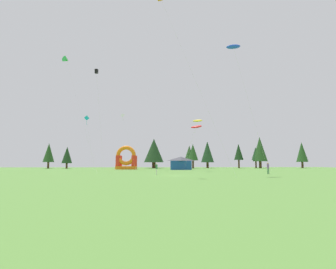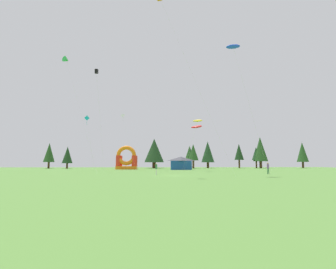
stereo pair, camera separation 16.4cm
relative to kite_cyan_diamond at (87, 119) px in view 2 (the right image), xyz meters
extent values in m
plane|color=#548438|center=(18.45, -22.91, -11.92)|extent=(120.00, 120.00, 0.00)
pyramid|color=#19B7CC|center=(-0.02, 0.01, 0.12)|extent=(0.84, 0.50, 0.87)
cylinder|color=#19B7CC|center=(0.01, -0.05, -0.64)|extent=(0.04, 0.04, 1.53)
cylinder|color=silver|center=(1.12, -0.43, -5.90)|extent=(2.25, 0.78, 12.04)
pyramid|color=white|center=(7.65, 5.42, 1.72)|extent=(0.83, 0.34, 0.83)
cylinder|color=white|center=(7.65, 5.36, 1.04)|extent=(0.04, 0.04, 1.39)
cylinder|color=silver|center=(9.52, 3.53, -5.09)|extent=(3.74, 3.68, 13.65)
cone|color=green|center=(-2.30, -8.63, 10.76)|extent=(1.68, 1.69, 1.34)
cylinder|color=silver|center=(1.62, -11.10, -0.58)|extent=(7.86, 4.96, 22.69)
cube|color=black|center=(4.28, -10.48, 7.61)|extent=(0.66, 0.66, 0.37)
cube|color=black|center=(4.28, -10.48, 8.06)|extent=(0.66, 0.66, 0.37)
cylinder|color=silver|center=(4.84, -8.39, -2.04)|extent=(1.13, 4.20, 19.76)
ellipsoid|color=yellow|center=(24.80, -6.92, -1.32)|extent=(2.29, 1.86, 0.63)
cylinder|color=silver|center=(23.24, -5.97, -6.62)|extent=(3.13, 1.92, 10.60)
ellipsoid|color=blue|center=(27.54, -24.38, 7.23)|extent=(2.45, 1.36, 1.06)
cylinder|color=silver|center=(30.13, -23.86, -2.34)|extent=(5.20, 1.06, 19.15)
ellipsoid|color=red|center=(25.34, -1.86, -1.95)|extent=(2.71, 1.65, 1.08)
cylinder|color=silver|center=(23.93, -1.48, -6.93)|extent=(2.85, 0.78, 9.97)
cylinder|color=silver|center=(21.32, -27.41, 0.96)|extent=(9.72, 2.94, 25.75)
cylinder|color=#33723F|center=(34.25, -19.21, -11.47)|extent=(0.15, 0.15, 0.90)
cylinder|color=#33723F|center=(34.42, -19.23, -11.47)|extent=(0.15, 0.15, 0.90)
cylinder|color=#724C8C|center=(34.33, -19.22, -10.66)|extent=(0.36, 0.36, 0.71)
sphere|color=#9E704C|center=(34.33, -19.22, -10.19)|extent=(0.24, 0.24, 0.24)
cylinder|color=silver|center=(16.13, -20.78, -11.48)|extent=(0.14, 0.14, 0.87)
cylinder|color=silver|center=(16.14, -20.95, -11.48)|extent=(0.14, 0.14, 0.87)
cylinder|color=#33723F|center=(16.14, -20.86, -10.70)|extent=(0.33, 0.33, 0.69)
sphere|color=beige|center=(16.14, -20.86, -10.24)|extent=(0.24, 0.24, 0.24)
cube|color=orange|center=(8.22, 10.93, -11.52)|extent=(5.44, 4.59, 0.80)
cylinder|color=red|center=(6.15, 9.27, -9.69)|extent=(1.29, 1.29, 2.84)
cylinder|color=red|center=(10.30, 9.27, -9.69)|extent=(1.29, 1.29, 2.84)
cylinder|color=red|center=(6.15, 12.58, -9.69)|extent=(1.29, 1.29, 2.84)
cylinder|color=red|center=(10.30, 12.58, -9.69)|extent=(1.29, 1.29, 2.84)
torus|color=orange|center=(8.22, 9.27, -8.27)|extent=(5.18, 1.03, 5.18)
cube|color=#19478C|center=(22.42, 5.65, -10.79)|extent=(5.10, 3.00, 2.26)
pyramid|color=#3F3F47|center=(22.42, 5.65, -9.15)|extent=(5.10, 3.00, 1.00)
cylinder|color=#4C331E|center=(-16.24, 20.60, -10.97)|extent=(0.59, 0.59, 1.90)
cone|color=#234C1E|center=(-16.24, 20.60, -7.16)|extent=(3.28, 3.28, 5.72)
cylinder|color=#4C331E|center=(-10.03, 18.29, -11.13)|extent=(0.54, 0.54, 1.58)
cone|color=#193819|center=(-10.03, 18.29, -7.91)|extent=(3.00, 3.00, 4.87)
cylinder|color=#4C331E|center=(15.51, 22.23, -11.00)|extent=(1.11, 1.11, 1.83)
cone|color=#193819|center=(15.51, 22.23, -6.39)|extent=(6.14, 6.14, 7.39)
cylinder|color=#4C331E|center=(26.81, 23.07, -10.55)|extent=(0.53, 0.53, 2.73)
cone|color=#234C1E|center=(26.81, 23.07, -6.98)|extent=(2.95, 2.95, 4.43)
cylinder|color=#4C331E|center=(27.51, 19.72, -10.71)|extent=(0.57, 0.57, 2.41)
cone|color=#234C1E|center=(27.51, 19.72, -7.00)|extent=(3.19, 3.19, 5.01)
cylinder|color=#4C331E|center=(32.64, 23.07, -11.01)|extent=(0.74, 0.74, 1.82)
cone|color=#1E4221|center=(32.64, 23.07, -6.74)|extent=(4.10, 4.10, 6.71)
cylinder|color=#4C331E|center=(42.51, 22.18, -10.63)|extent=(0.52, 0.52, 2.58)
cone|color=#193819|center=(42.51, 22.18, -6.77)|extent=(2.91, 2.91, 5.12)
cylinder|color=#4C331E|center=(47.81, 21.67, -10.65)|extent=(0.47, 0.47, 2.54)
cone|color=#1E4221|center=(47.81, 21.67, -7.34)|extent=(2.59, 2.59, 4.07)
cylinder|color=#4C331E|center=(49.05, 21.24, -10.84)|extent=(0.81, 0.81, 2.15)
cone|color=#234C1E|center=(49.05, 21.24, -5.92)|extent=(4.49, 4.49, 7.69)
cylinder|color=#4C331E|center=(62.71, 21.34, -10.94)|extent=(0.64, 0.64, 1.95)
cone|color=#234C1E|center=(62.71, 21.34, -6.82)|extent=(3.54, 3.54, 6.30)
camera|label=1|loc=(15.91, -62.73, -9.92)|focal=28.88mm
camera|label=2|loc=(16.07, -62.73, -9.92)|focal=28.88mm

